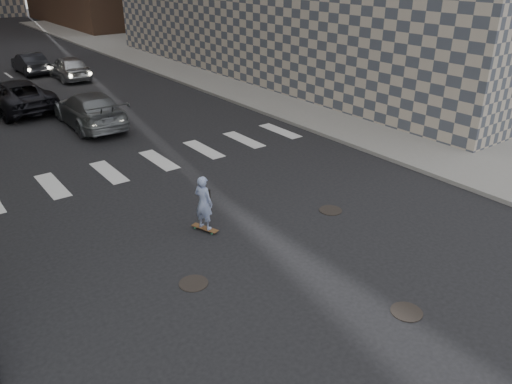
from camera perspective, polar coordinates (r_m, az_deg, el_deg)
ground at (r=12.26m, az=3.96°, el=-9.78°), size 160.00×160.00×0.00m
sidewalk_right at (r=35.43m, az=0.88°, el=13.78°), size 13.00×80.00×0.15m
manhole_a at (r=11.67m, az=16.82°, el=-12.97°), size 0.70×0.70×0.02m
manhole_b at (r=12.13m, az=-7.15°, el=-10.31°), size 0.70×0.70×0.02m
manhole_c at (r=15.47m, az=8.51°, el=-2.08°), size 0.70×0.70×0.02m
skateboarder at (r=13.88m, az=-6.00°, el=-1.23°), size 0.56×0.86×1.67m
traffic_car_b at (r=24.29m, az=-18.47°, el=8.94°), size 2.30×5.40×1.55m
traffic_car_c at (r=28.29m, az=-25.83°, el=9.90°), size 3.15×5.83×1.55m
traffic_car_d at (r=34.85m, az=-20.62°, el=13.18°), size 1.77×4.40×1.50m
traffic_car_e at (r=37.69m, az=-24.44°, el=13.25°), size 1.58×4.18×1.36m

